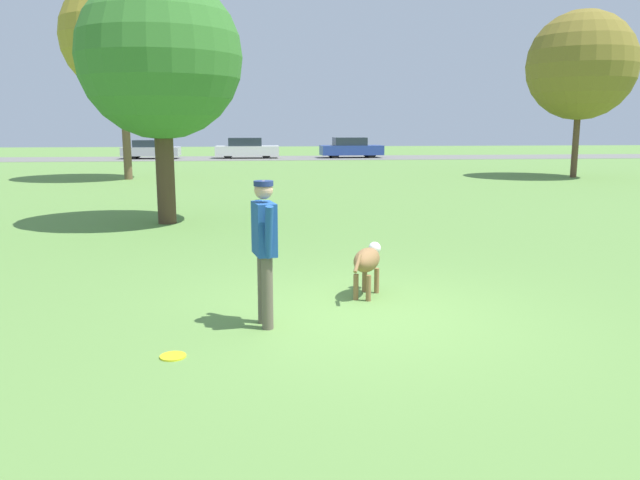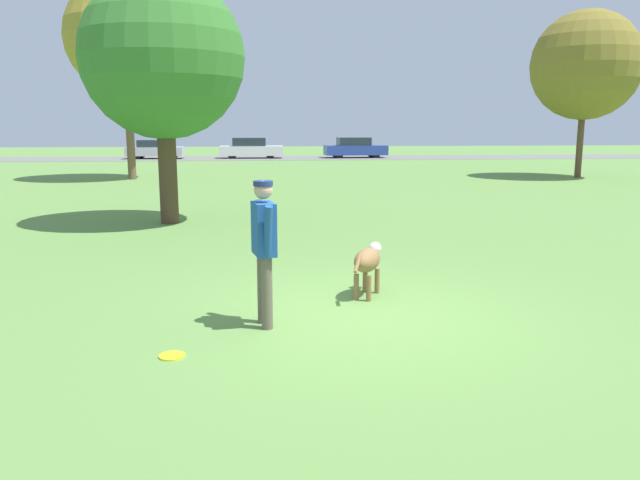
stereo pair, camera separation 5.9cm
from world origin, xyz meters
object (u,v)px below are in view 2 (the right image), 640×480
(tree_far_right, at_px, (586,65))
(tree_far_left, at_px, (125,37))
(person, at_px, (264,241))
(dog, at_px, (368,261))
(tree_near_left, at_px, (163,58))
(parked_car_white, at_px, (251,148))
(parked_car_blue, at_px, (355,148))
(frisbee, at_px, (172,356))
(parked_car_silver, at_px, (155,149))

(tree_far_right, xyz_separation_m, tree_far_left, (-19.45, 1.02, 1.04))
(person, distance_m, dog, 1.90)
(dog, bearing_deg, tree_near_left, 53.59)
(person, xyz_separation_m, dog, (1.41, 1.16, -0.52))
(parked_car_white, relative_size, parked_car_blue, 1.00)
(frisbee, distance_m, parked_car_blue, 38.42)
(dog, distance_m, parked_car_white, 35.72)
(dog, relative_size, tree_near_left, 0.18)
(frisbee, distance_m, tree_far_right, 25.65)
(tree_near_left, relative_size, parked_car_blue, 1.29)
(dog, height_order, tree_far_left, tree_far_left)
(tree_far_right, xyz_separation_m, tree_near_left, (-16.17, -11.43, -1.00))
(tree_far_right, height_order, parked_car_blue, tree_far_right)
(person, relative_size, parked_car_blue, 0.39)
(dog, distance_m, tree_far_left, 21.12)
(dog, relative_size, parked_car_silver, 0.26)
(frisbee, distance_m, tree_far_left, 22.55)
(parked_car_blue, bearing_deg, parked_car_silver, 177.03)
(tree_near_left, xyz_separation_m, parked_car_silver, (-4.91, 28.87, -3.17))
(tree_far_right, height_order, parked_car_white, tree_far_right)
(frisbee, height_order, tree_far_left, tree_far_left)
(person, bearing_deg, parked_car_blue, 159.01)
(frisbee, xyz_separation_m, tree_near_left, (-1.22, 8.86, 3.79))
(tree_far_left, bearing_deg, frisbee, -78.07)
(person, height_order, parked_car_blue, person)
(parked_car_white, bearing_deg, person, -87.81)
(parked_car_white, xyz_separation_m, parked_car_blue, (7.28, -0.09, 0.01))
(parked_car_silver, xyz_separation_m, parked_car_blue, (13.79, -0.09, 0.06))
(tree_far_right, relative_size, parked_car_silver, 1.86)
(dog, bearing_deg, parked_car_white, 28.94)
(dog, distance_m, parked_car_silver, 36.66)
(tree_far_right, distance_m, tree_far_left, 19.50)
(dog, xyz_separation_m, parked_car_blue, (5.29, 35.58, 0.20))
(person, relative_size, tree_near_left, 0.30)
(tree_near_left, relative_size, parked_car_silver, 1.48)
(dog, distance_m, frisbee, 3.18)
(person, bearing_deg, parked_car_silver, -179.75)
(parked_car_silver, bearing_deg, tree_far_left, -83.08)
(tree_far_right, height_order, parked_car_silver, tree_far_right)
(person, xyz_separation_m, parked_car_blue, (6.70, 36.74, -0.32))
(tree_far_left, height_order, parked_car_blue, tree_far_left)
(tree_far_right, xyz_separation_m, parked_car_white, (-14.57, 17.45, -4.13))
(tree_near_left, height_order, parked_car_blue, tree_near_left)
(dog, relative_size, tree_far_right, 0.14)
(tree_near_left, bearing_deg, parked_car_blue, 72.86)
(tree_far_left, bearing_deg, parked_car_silver, 95.68)
(tree_far_left, xyz_separation_m, parked_car_silver, (-1.63, 16.42, -5.22))
(dog, distance_m, tree_far_right, 22.56)
(parked_car_white, distance_m, parked_car_blue, 7.28)
(tree_far_left, distance_m, parked_car_blue, 21.01)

